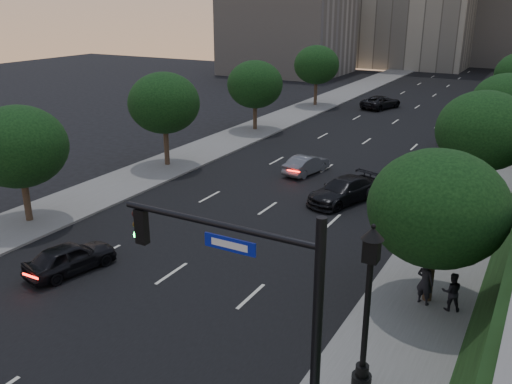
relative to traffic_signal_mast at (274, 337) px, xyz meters
The scene contains 22 objects.
ground 9.43m from the traffic_signal_mast, 168.16° to the left, with size 160.00×160.00×0.00m, color black.
road_surface 33.10m from the traffic_signal_mast, 104.97° to the left, with size 16.00×140.00×0.02m, color black.
sidewalk_right 32.03m from the traffic_signal_mast, 86.84° to the left, with size 4.50×140.00×0.15m, color slate.
sidewalk_left 37.07m from the traffic_signal_mast, 120.54° to the left, with size 4.50×140.00×0.15m, color slate.
office_block_filler 79.71m from the traffic_signal_mast, 115.67° to the left, with size 18.00×16.00×14.00m, color #A49F96.
tree_right_a 9.95m from the traffic_signal_mast, 79.56° to the left, with size 5.20×5.20×6.24m.
tree_right_b 21.87m from the traffic_signal_mast, 85.27° to the left, with size 5.20×5.20×6.74m.
tree_right_c 34.83m from the traffic_signal_mast, 87.03° to the left, with size 5.20×5.20×6.24m.
tree_left_a 20.35m from the traffic_signal_mast, 157.51° to the left, with size 5.00×5.00×6.34m.
tree_left_b 27.30m from the traffic_signal_mast, 133.54° to the left, with size 5.00×5.00×6.71m.
tree_left_c 37.79m from the traffic_signal_mast, 119.83° to the left, with size 5.00×5.00×6.34m.
tree_left_d 50.43m from the traffic_signal_mast, 111.89° to the left, with size 5.00×5.00×6.71m.
traffic_signal_mast is the anchor object (origin of this frame).
street_lamp 3.78m from the traffic_signal_mast, 69.99° to the left, with size 0.64×0.64×5.62m.
sedan_near_left 13.73m from the traffic_signal_mast, 158.85° to the left, with size 1.62×4.03×1.37m, color black.
sedan_mid_left 25.02m from the traffic_signal_mast, 111.99° to the left, with size 1.38×3.94×1.30m, color slate.
sedan_far_left 50.42m from the traffic_signal_mast, 103.61° to the left, with size 2.38×5.15×1.43m, color black.
sedan_near_right 19.80m from the traffic_signal_mast, 105.11° to the left, with size 2.04×5.02×1.46m, color black.
sedan_far_right 34.73m from the traffic_signal_mast, 93.29° to the left, with size 1.65×4.11×1.40m, color #53565B.
pedestrian_a 9.91m from the traffic_signal_mast, 79.59° to the left, with size 0.67×0.44×1.84m, color black.
pedestrian_b 10.20m from the traffic_signal_mast, 73.86° to the left, with size 0.75×0.59×1.55m, color black.
pedestrian_c 17.93m from the traffic_signal_mast, 84.32° to the left, with size 1.01×0.42×1.73m, color black.
Camera 1 is at (13.50, -11.69, 11.31)m, focal length 38.00 mm.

